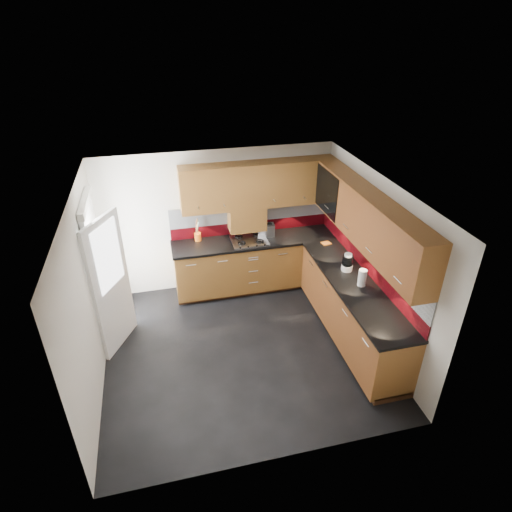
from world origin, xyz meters
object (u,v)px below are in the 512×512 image
object	(u,v)px
utensil_pot	(198,235)
gas_hob	(249,240)
food_processor	(347,263)
toaster	(266,230)

from	to	relation	value
utensil_pot	gas_hob	bearing A→B (deg)	-14.80
food_processor	gas_hob	bearing A→B (deg)	133.90
utensil_pot	food_processor	xyz separation A→B (m)	(1.99, -1.44, 0.03)
gas_hob	utensil_pot	bearing A→B (deg)	165.20
utensil_pot	food_processor	size ratio (longest dim) A/B	1.43
toaster	food_processor	size ratio (longest dim) A/B	1.10
toaster	food_processor	bearing A→B (deg)	-57.54
toaster	food_processor	xyz separation A→B (m)	(0.86, -1.36, 0.02)
gas_hob	toaster	distance (m)	0.35
gas_hob	utensil_pot	xyz separation A→B (m)	(-0.82, 0.22, 0.08)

